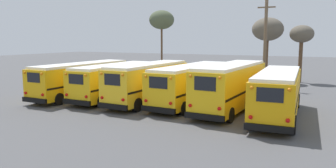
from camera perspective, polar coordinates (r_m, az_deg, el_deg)
ground_plane at (r=25.94m, az=-0.10°, el=-3.52°), size 160.00×160.00×0.00m
school_bus_0 at (r=30.26m, az=-14.60°, el=1.00°), size 2.70×10.90×3.00m
school_bus_1 at (r=28.36m, az=-9.17°, el=0.69°), size 2.67×9.75×2.97m
school_bus_2 at (r=26.45m, az=-3.36°, el=0.48°), size 2.75×9.74×3.17m
school_bus_3 at (r=25.89m, az=4.23°, el=0.19°), size 3.05×10.74×3.07m
school_bus_4 at (r=24.07m, az=10.97°, el=-0.20°), size 2.97×10.20×3.34m
school_bus_5 at (r=22.47m, az=18.59°, el=-1.38°), size 3.07×10.30×3.04m
utility_pole at (r=35.99m, az=16.56°, el=7.14°), size 1.80×0.33×9.50m
bare_tree_0 at (r=41.57m, az=22.26°, el=7.82°), size 2.72×2.72×6.72m
bare_tree_1 at (r=42.18m, az=-1.11°, el=11.03°), size 3.17×3.17×8.71m
bare_tree_2 at (r=41.04m, az=16.98°, el=9.04°), size 3.66×3.66×7.63m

